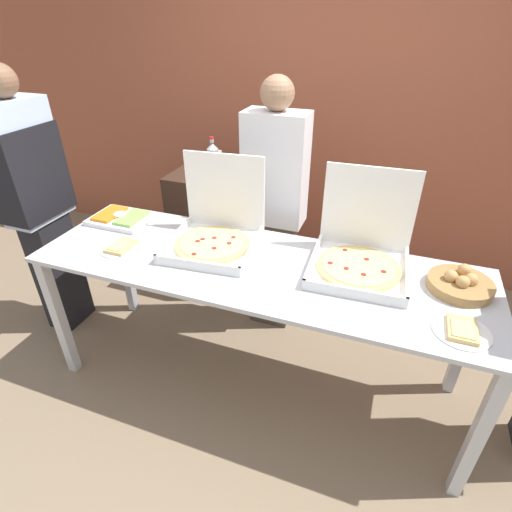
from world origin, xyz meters
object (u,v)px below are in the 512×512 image
(soda_bottle, at_px, (213,157))
(soda_can_silver, at_px, (218,158))
(pizza_box_near_left, at_px, (361,252))
(person_server_vest, at_px, (35,196))
(paper_plate_front_left, at_px, (121,247))
(bread_basket, at_px, (460,284))
(pizza_box_near_right, at_px, (215,231))
(veggie_tray, at_px, (121,218))
(person_guest_cap, at_px, (274,210))
(paper_plate_front_right, at_px, (462,330))

(soda_bottle, distance_m, soda_can_silver, 0.16)
(pizza_box_near_left, relative_size, person_server_vest, 0.29)
(paper_plate_front_left, bearing_deg, pizza_box_near_left, 12.43)
(bread_basket, xyz_separation_m, soda_bottle, (-1.75, 0.90, 0.17))
(pizza_box_near_right, relative_size, bread_basket, 1.77)
(paper_plate_front_left, height_order, bread_basket, bread_basket)
(pizza_box_near_left, height_order, soda_can_silver, pizza_box_near_left)
(veggie_tray, distance_m, person_guest_cap, 1.01)
(soda_can_silver, bearing_deg, person_server_vest, -126.37)
(paper_plate_front_right, bearing_deg, soda_bottle, 144.83)
(pizza_box_near_left, relative_size, veggie_tray, 1.41)
(paper_plate_front_left, height_order, person_guest_cap, person_guest_cap)
(bread_basket, relative_size, soda_bottle, 1.14)
(paper_plate_front_left, distance_m, person_server_vest, 0.81)
(paper_plate_front_left, relative_size, bread_basket, 0.78)
(pizza_box_near_right, xyz_separation_m, person_guest_cap, (0.20, 0.50, -0.05))
(paper_plate_front_right, distance_m, bread_basket, 0.34)
(veggie_tray, height_order, bread_basket, bread_basket)
(pizza_box_near_right, xyz_separation_m, soda_bottle, (-0.43, 0.89, 0.12))
(pizza_box_near_right, xyz_separation_m, soda_can_silver, (-0.46, 1.04, 0.07))
(soda_bottle, relative_size, person_server_vest, 0.15)
(pizza_box_near_right, distance_m, pizza_box_near_left, 0.83)
(soda_can_silver, bearing_deg, paper_plate_front_left, -91.26)
(paper_plate_front_right, xyz_separation_m, person_guest_cap, (-1.11, 0.84, 0.02))
(veggie_tray, xyz_separation_m, soda_bottle, (0.27, 0.84, 0.19))
(paper_plate_front_left, relative_size, person_server_vest, 0.13)
(pizza_box_near_left, distance_m, person_server_vest, 2.10)
(paper_plate_front_right, xyz_separation_m, soda_can_silver, (-1.77, 1.38, 0.14))
(paper_plate_front_left, xyz_separation_m, person_guest_cap, (0.69, 0.75, 0.02))
(paper_plate_front_right, bearing_deg, person_server_vest, 173.86)
(person_guest_cap, relative_size, person_server_vest, 0.96)
(soda_can_silver, distance_m, person_server_vest, 1.36)
(paper_plate_front_left, bearing_deg, veggie_tray, 126.29)
(bread_basket, bearing_deg, person_guest_cap, 155.88)
(pizza_box_near_right, height_order, person_server_vest, person_server_vest)
(bread_basket, distance_m, soda_bottle, 1.98)
(person_server_vest, bearing_deg, person_guest_cap, 110.86)
(pizza_box_near_right, distance_m, person_guest_cap, 0.54)
(soda_can_silver, bearing_deg, pizza_box_near_right, -66.17)
(paper_plate_front_left, xyz_separation_m, soda_bottle, (0.05, 1.14, 0.20))
(veggie_tray, xyz_separation_m, person_guest_cap, (0.91, 0.44, 0.01))
(pizza_box_near_left, xyz_separation_m, paper_plate_front_left, (-1.31, -0.29, -0.07))
(pizza_box_near_right, relative_size, paper_plate_front_right, 2.24)
(pizza_box_near_left, xyz_separation_m, person_guest_cap, (-0.63, 0.46, -0.05))
(bread_basket, distance_m, person_guest_cap, 1.23)
(person_server_vest, bearing_deg, soda_can_silver, 143.63)
(veggie_tray, relative_size, person_guest_cap, 0.21)
(paper_plate_front_left, relative_size, veggie_tray, 0.64)
(pizza_box_near_right, relative_size, person_guest_cap, 0.31)
(person_guest_cap, bearing_deg, paper_plate_front_right, 143.04)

